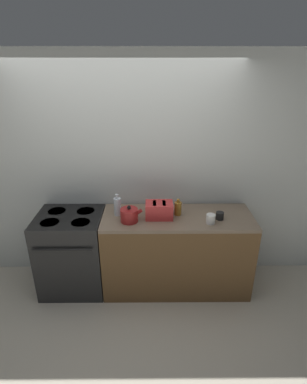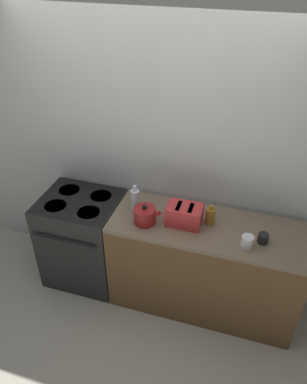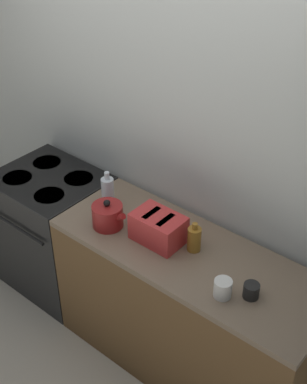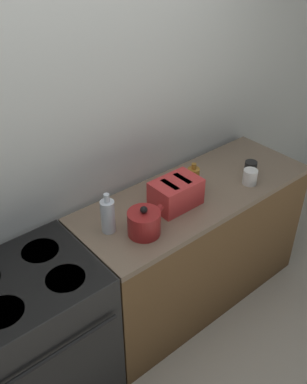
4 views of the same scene
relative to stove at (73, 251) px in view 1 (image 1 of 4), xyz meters
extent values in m
plane|color=beige|center=(0.60, -0.31, -0.47)|extent=(12.00, 12.00, 0.00)
cube|color=silver|center=(0.60, 0.36, 0.83)|extent=(8.00, 0.05, 2.60)
cube|color=black|center=(0.00, 0.00, -0.01)|extent=(0.72, 0.62, 0.93)
cube|color=black|center=(0.00, 0.00, 0.44)|extent=(0.70, 0.61, 0.02)
cylinder|color=black|center=(-0.16, -0.13, 0.45)|extent=(0.20, 0.20, 0.01)
cylinder|color=black|center=(0.16, -0.13, 0.45)|extent=(0.20, 0.20, 0.01)
cylinder|color=black|center=(-0.16, 0.13, 0.45)|extent=(0.20, 0.20, 0.01)
cylinder|color=black|center=(0.16, 0.13, 0.45)|extent=(0.20, 0.20, 0.01)
cylinder|color=black|center=(0.00, -0.33, 0.25)|extent=(0.61, 0.02, 0.02)
cube|color=brown|center=(1.19, 0.00, -0.03)|extent=(1.64, 0.61, 0.89)
cube|color=#7A6651|center=(1.19, 0.00, 0.43)|extent=(1.64, 0.61, 0.04)
cylinder|color=maroon|center=(0.67, -0.11, 0.52)|extent=(0.18, 0.18, 0.14)
sphere|color=black|center=(0.67, -0.11, 0.61)|extent=(0.04, 0.04, 0.04)
cylinder|color=maroon|center=(0.76, -0.11, 0.55)|extent=(0.10, 0.04, 0.09)
cube|color=red|center=(0.99, -0.03, 0.54)|extent=(0.29, 0.20, 0.17)
cube|color=black|center=(0.93, -0.03, 0.62)|extent=(0.03, 0.14, 0.01)
cube|color=black|center=(1.04, -0.03, 0.62)|extent=(0.03, 0.14, 0.01)
cylinder|color=silver|center=(0.54, 0.03, 0.55)|extent=(0.08, 0.08, 0.20)
cylinder|color=silver|center=(0.54, 0.03, 0.67)|extent=(0.03, 0.03, 0.05)
cylinder|color=#9E6B23|center=(1.19, 0.04, 0.52)|extent=(0.08, 0.08, 0.15)
cylinder|color=#9E6B23|center=(1.19, 0.04, 0.62)|extent=(0.03, 0.03, 0.04)
cylinder|color=black|center=(1.63, -0.07, 0.49)|extent=(0.08, 0.08, 0.08)
cylinder|color=white|center=(1.51, -0.16, 0.50)|extent=(0.09, 0.09, 0.10)
camera|label=1|loc=(0.90, -2.87, 1.99)|focal=28.00mm
camera|label=2|loc=(1.46, -2.41, 2.44)|focal=35.00mm
camera|label=3|loc=(2.48, -1.86, 2.41)|focal=50.00mm
camera|label=4|loc=(-0.47, -1.55, 1.97)|focal=40.00mm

